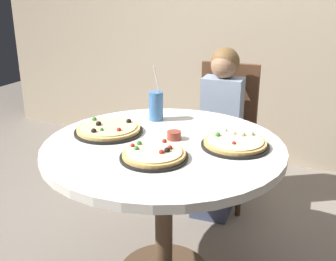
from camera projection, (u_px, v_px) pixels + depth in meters
name	position (u px, v px, depth m)	size (l,w,h in m)	color
dining_table	(164.00, 164.00, 2.01)	(1.15, 1.15, 0.75)	silver
chair_wooden	(225.00, 125.00, 2.89)	(0.43, 0.43, 0.95)	brown
diner_child	(218.00, 140.00, 2.74)	(0.28, 0.42, 1.08)	#3F4766
pizza_veggie	(154.00, 155.00, 1.81)	(0.30, 0.30, 0.05)	black
pizza_cheese	(109.00, 129.00, 2.11)	(0.35, 0.35, 0.05)	black
pizza_pepperoni	(235.00, 143.00, 1.94)	(0.32, 0.32, 0.05)	black
soda_cup	(156.00, 106.00, 2.28)	(0.08, 0.08, 0.31)	#3F72B2
sauce_bowl	(174.00, 135.00, 2.02)	(0.07, 0.07, 0.04)	brown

